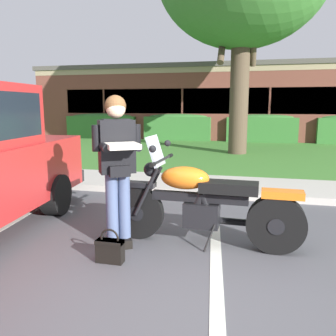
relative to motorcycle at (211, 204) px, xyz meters
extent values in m
plane|color=#4C4C51|center=(-0.03, -1.16, -0.49)|extent=(140.00, 140.00, 0.00)
cube|color=#B7B2A8|center=(-0.03, 2.18, -0.43)|extent=(60.00, 0.20, 0.12)
cube|color=#B7B2A8|center=(-0.03, 3.03, -0.45)|extent=(60.00, 1.50, 0.08)
cube|color=#3D752D|center=(-0.03, 7.82, -0.46)|extent=(60.00, 8.08, 0.06)
cube|color=silver|center=(0.18, -0.96, -0.49)|extent=(0.62, 4.38, 0.01)
cylinder|color=black|center=(-0.88, 0.02, -0.17)|extent=(0.64, 0.12, 0.64)
cylinder|color=black|center=(-0.88, 0.02, -0.17)|extent=(0.18, 0.13, 0.18)
cylinder|color=black|center=(0.72, -0.03, -0.17)|extent=(0.65, 0.20, 0.64)
cylinder|color=black|center=(0.72, -0.03, -0.17)|extent=(0.19, 0.21, 0.18)
cube|color=black|center=(-0.88, 0.02, 0.18)|extent=(0.44, 0.15, 0.06)
cube|color=orange|center=(0.77, -0.03, 0.17)|extent=(0.45, 0.21, 0.08)
cylinder|color=black|center=(-0.75, -0.06, 0.11)|extent=(0.31, 0.05, 0.58)
cylinder|color=black|center=(-0.74, 0.10, 0.11)|extent=(0.31, 0.05, 0.58)
sphere|color=black|center=(-0.71, 0.02, 0.37)|extent=(0.17, 0.17, 0.17)
cylinder|color=black|center=(-0.57, 0.01, 0.49)|extent=(0.05, 0.72, 0.03)
cylinder|color=black|center=(-0.58, -0.35, 0.49)|extent=(0.05, 0.10, 0.04)
cylinder|color=black|center=(-0.56, 0.37, 0.49)|extent=(0.05, 0.10, 0.04)
sphere|color=black|center=(-0.60, -0.29, 0.65)|extent=(0.08, 0.08, 0.08)
sphere|color=black|center=(-0.58, 0.31, 0.65)|extent=(0.08, 0.08, 0.08)
cube|color=#B2BCC6|center=(-0.65, 0.02, 0.59)|extent=(0.15, 0.36, 0.35)
cube|color=black|center=(-0.13, 0.00, 0.07)|extent=(1.10, 0.13, 0.10)
ellipsoid|color=orange|center=(-0.30, 0.01, 0.29)|extent=(0.57, 0.34, 0.26)
cube|color=black|center=(0.20, -0.01, 0.21)|extent=(0.65, 0.30, 0.12)
cube|color=black|center=(-0.10, 0.00, -0.13)|extent=(0.41, 0.25, 0.28)
cylinder|color=black|center=(-0.13, 0.00, 0.03)|extent=(0.18, 0.13, 0.21)
cylinder|color=black|center=(-0.07, 0.00, 0.03)|extent=(0.18, 0.13, 0.21)
cylinder|color=black|center=(0.27, 0.13, -0.23)|extent=(0.60, 0.10, 0.08)
cylinder|color=black|center=(0.47, 0.12, -0.23)|extent=(0.60, 0.10, 0.08)
cylinder|color=black|center=(0.02, -0.16, -0.34)|extent=(0.13, 0.12, 0.30)
cube|color=black|center=(-0.94, -0.25, -0.44)|extent=(0.22, 0.26, 0.10)
cube|color=black|center=(-1.06, -0.33, -0.44)|extent=(0.22, 0.26, 0.10)
cylinder|color=#47567A|center=(-0.95, -0.23, -0.06)|extent=(0.14, 0.14, 0.86)
cylinder|color=#47567A|center=(-1.07, -0.31, -0.06)|extent=(0.14, 0.14, 0.86)
cube|color=black|center=(-1.01, -0.27, 0.66)|extent=(0.44, 0.39, 0.58)
cube|color=black|center=(-1.01, -0.27, 0.93)|extent=(0.36, 0.33, 0.06)
sphere|color=beige|center=(-1.01, -0.27, 1.07)|extent=(0.21, 0.21, 0.21)
sphere|color=brown|center=(-1.02, -0.26, 1.10)|extent=(0.23, 0.23, 0.23)
cube|color=black|center=(-0.94, -0.38, 0.41)|extent=(0.24, 0.20, 0.12)
cylinder|color=black|center=(-0.79, -0.32, 0.68)|extent=(0.26, 0.33, 0.09)
cylinder|color=black|center=(-1.06, -0.49, 0.68)|extent=(0.26, 0.33, 0.09)
cylinder|color=black|center=(-0.82, -0.17, 0.76)|extent=(0.10, 0.10, 0.28)
cylinder|color=black|center=(-1.18, -0.41, 0.76)|extent=(0.10, 0.10, 0.28)
cube|color=beige|center=(-0.85, -0.52, 0.70)|extent=(0.44, 0.44, 0.05)
cube|color=black|center=(-0.94, -0.69, -0.37)|extent=(0.28, 0.12, 0.24)
cube|color=black|center=(-0.94, -0.70, -0.27)|extent=(0.28, 0.13, 0.04)
torus|color=black|center=(-0.94, -0.69, -0.23)|extent=(0.20, 0.02, 0.20)
cube|color=black|center=(-3.33, 1.48, -0.09)|extent=(1.90, 0.29, 0.20)
cylinder|color=black|center=(-2.35, 0.64, -0.19)|extent=(0.30, 0.62, 0.60)
cylinder|color=#4C3D2D|center=(-0.06, 7.73, 1.30)|extent=(0.59, 0.59, 3.58)
cylinder|color=#4C3D2D|center=(0.32, 7.73, 2.97)|extent=(0.21, 0.93, 1.31)
cylinder|color=#4C3D2D|center=(-0.62, 7.73, 3.01)|extent=(0.21, 1.28, 1.42)
cube|color=#336B2D|center=(-6.56, 11.85, 0.06)|extent=(3.36, 0.90, 1.10)
ellipsoid|color=#336B2D|center=(-6.56, 11.85, 0.61)|extent=(3.19, 0.84, 0.28)
cube|color=#336B2D|center=(-2.90, 11.85, 0.06)|extent=(2.99, 0.90, 1.10)
ellipsoid|color=#336B2D|center=(-2.90, 11.85, 0.61)|extent=(2.84, 0.84, 0.28)
cube|color=#336B2D|center=(0.76, 11.85, 0.06)|extent=(2.92, 0.90, 1.10)
ellipsoid|color=#336B2D|center=(0.76, 11.85, 0.61)|extent=(2.78, 0.84, 0.28)
cube|color=brown|center=(1.04, 17.52, 1.14)|extent=(21.97, 11.64, 3.25)
cube|color=#998466|center=(1.04, 11.74, 2.64)|extent=(21.97, 0.10, 0.24)
cube|color=#4C4742|center=(1.04, 17.52, 2.86)|extent=(22.19, 11.76, 0.20)
cube|color=#1E282D|center=(1.04, 11.73, 1.30)|extent=(18.67, 0.06, 1.10)
cube|color=brown|center=(-6.43, 11.72, 1.30)|extent=(0.08, 0.04, 1.20)
cube|color=brown|center=(-2.70, 11.72, 1.30)|extent=(0.08, 0.04, 1.20)
cube|color=brown|center=(1.04, 11.72, 1.30)|extent=(0.08, 0.04, 1.20)
camera|label=1|loc=(0.44, -3.87, 1.10)|focal=37.77mm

